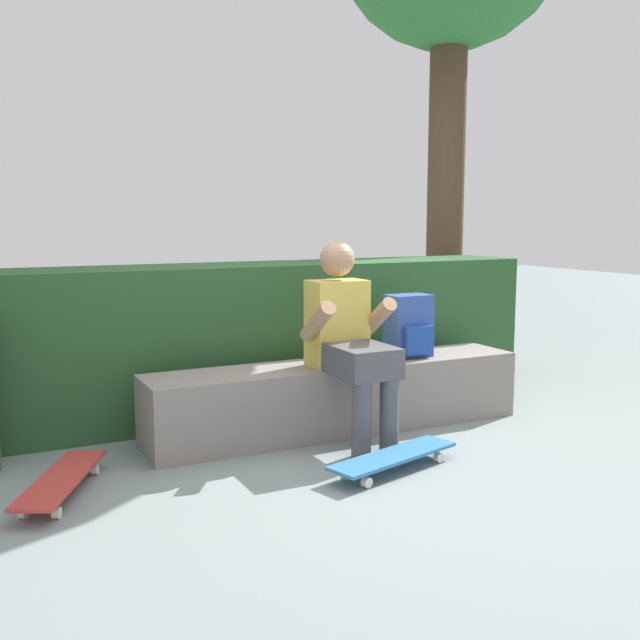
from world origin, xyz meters
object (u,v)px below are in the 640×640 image
(backpack_on_bench, at_px, (409,327))
(bench_main, at_px, (338,396))
(person_skater, at_px, (348,336))
(skateboard_near_person, at_px, (394,457))
(skateboard_beside_bench, at_px, (61,480))

(backpack_on_bench, bearing_deg, bench_main, 178.94)
(person_skater, height_order, skateboard_near_person, person_skater)
(skateboard_beside_bench, distance_m, backpack_on_bench, 2.30)
(skateboard_near_person, xyz_separation_m, backpack_on_bench, (0.60, 0.78, 0.54))
(skateboard_near_person, bearing_deg, person_skater, 85.55)
(bench_main, relative_size, person_skater, 2.06)
(person_skater, xyz_separation_m, backpack_on_bench, (0.56, 0.20, -0.01))
(skateboard_beside_bench, bearing_deg, person_skater, 5.48)
(person_skater, height_order, skateboard_beside_bench, person_skater)
(person_skater, xyz_separation_m, skateboard_near_person, (-0.05, -0.58, -0.55))
(person_skater, relative_size, backpack_on_bench, 2.94)
(skateboard_beside_bench, height_order, backpack_on_bench, backpack_on_bench)
(bench_main, relative_size, skateboard_near_person, 2.93)
(bench_main, xyz_separation_m, backpack_on_bench, (0.51, -0.01, 0.41))
(person_skater, bearing_deg, skateboard_beside_bench, -174.52)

